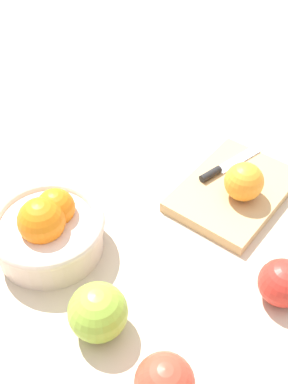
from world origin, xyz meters
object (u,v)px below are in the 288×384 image
(bowl, at_px, (48,229))
(knife, at_px, (223,167))
(apple_front_center, at_px, (282,283))
(apple_mid_left, at_px, (98,312))
(apple_front_left, at_px, (165,383))
(cutting_board, at_px, (232,190))
(orange_on_board, at_px, (244,182))

(bowl, distance_m, knife, 0.34)
(bowl, height_order, apple_front_center, bowl)
(knife, height_order, apple_mid_left, apple_mid_left)
(apple_mid_left, xyz_separation_m, apple_front_center, (0.22, -0.15, -0.01))
(apple_front_left, bearing_deg, apple_mid_left, 86.88)
(bowl, xyz_separation_m, cutting_board, (0.30, -0.14, -0.04))
(orange_on_board, bearing_deg, bowl, 151.56)
(apple_mid_left, bearing_deg, orange_on_board, 0.94)
(cutting_board, height_order, knife, knife)
(cutting_board, xyz_separation_m, apple_mid_left, (-0.35, -0.03, 0.03))
(cutting_board, height_order, apple_front_center, apple_front_center)
(orange_on_board, height_order, apple_mid_left, orange_on_board)
(orange_on_board, bearing_deg, knife, 63.49)
(apple_front_left, height_order, apple_mid_left, apple_mid_left)
(orange_on_board, relative_size, knife, 0.43)
(bowl, bearing_deg, knife, -16.12)
(bowl, distance_m, apple_front_center, 0.36)
(orange_on_board, xyz_separation_m, knife, (0.03, 0.07, -0.03))
(bowl, xyz_separation_m, apple_front_left, (-0.05, -0.30, -0.01))
(apple_front_center, bearing_deg, apple_mid_left, 145.76)
(cutting_board, distance_m, apple_front_center, 0.22)
(orange_on_board, distance_m, apple_mid_left, 0.34)
(orange_on_board, distance_m, apple_front_center, 0.20)
(bowl, bearing_deg, apple_front_left, -99.51)
(apple_front_center, bearing_deg, apple_front_left, 174.89)
(knife, bearing_deg, bowl, 163.88)
(bowl, distance_m, apple_front_left, 0.30)
(knife, xyz_separation_m, apple_mid_left, (-0.37, -0.07, 0.02))
(apple_mid_left, bearing_deg, apple_front_center, -34.24)
(bowl, xyz_separation_m, knife, (0.33, -0.09, -0.02))
(knife, relative_size, apple_front_left, 2.05)
(knife, distance_m, apple_front_center, 0.27)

